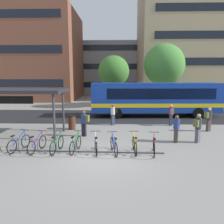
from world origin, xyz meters
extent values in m
plane|color=gray|center=(0.00, 0.00, 0.00)|extent=(200.00, 200.00, 0.00)
cube|color=#232326|center=(0.00, 10.96, 0.00)|extent=(80.00, 7.20, 0.01)
cube|color=#14389E|center=(4.39, 10.96, 1.85)|extent=(12.08, 2.98, 2.70)
cube|color=yellow|center=(4.39, 10.96, 1.20)|extent=(12.10, 3.00, 0.36)
cube|color=black|center=(-1.06, 10.77, 2.98)|extent=(1.08, 2.33, 0.40)
cube|color=black|center=(-1.58, 10.75, 2.12)|extent=(0.16, 2.19, 1.40)
cube|color=black|center=(4.74, 9.73, 2.25)|extent=(9.84, 0.41, 0.97)
cube|color=black|center=(4.65, 12.22, 2.25)|extent=(9.84, 0.41, 0.97)
cylinder|color=black|center=(0.71, 9.68, 0.50)|extent=(1.01, 0.34, 1.00)
cylinder|color=black|center=(0.63, 11.99, 0.50)|extent=(1.01, 0.34, 1.00)
cylinder|color=black|center=(8.15, 9.94, 0.50)|extent=(1.01, 0.34, 1.00)
cylinder|color=black|center=(8.07, 12.25, 0.50)|extent=(1.01, 0.34, 1.00)
cube|color=#47474C|center=(-0.82, 0.77, 0.03)|extent=(7.90, 0.31, 0.06)
cylinder|color=#47474C|center=(-4.27, 0.87, 0.35)|extent=(0.04, 0.04, 0.70)
cylinder|color=#47474C|center=(-3.28, 0.84, 0.35)|extent=(0.04, 0.04, 0.70)
cylinder|color=#47474C|center=(-2.30, 0.81, 0.35)|extent=(0.04, 0.04, 0.70)
cylinder|color=#47474C|center=(-1.31, 0.78, 0.35)|extent=(0.04, 0.04, 0.70)
cylinder|color=#47474C|center=(-0.32, 0.75, 0.35)|extent=(0.04, 0.04, 0.70)
cylinder|color=#47474C|center=(0.66, 0.72, 0.35)|extent=(0.04, 0.04, 0.70)
cylinder|color=#47474C|center=(1.65, 0.70, 0.35)|extent=(0.04, 0.04, 0.70)
cylinder|color=#47474C|center=(2.64, 0.67, 0.35)|extent=(0.04, 0.04, 0.70)
torus|color=black|center=(-4.16, 1.47, 0.35)|extent=(0.23, 0.69, 0.70)
torus|color=black|center=(-4.43, 0.49, 0.35)|extent=(0.23, 0.69, 0.70)
cube|color=#1E3DB2|center=(-4.29, 1.00, 0.67)|extent=(0.27, 0.90, 0.58)
cylinder|color=#1E3DB2|center=(-4.41, 0.59, 0.62)|extent=(0.04, 0.04, 0.55)
cube|color=black|center=(-4.41, 0.59, 0.88)|extent=(0.15, 0.24, 0.05)
cylinder|color=#1E3DB2|center=(-4.17, 1.46, 0.67)|extent=(0.04, 0.04, 0.65)
cylinder|color=black|center=(-4.17, 1.46, 0.98)|extent=(0.51, 0.16, 0.03)
torus|color=black|center=(-3.19, 1.34, 0.35)|extent=(0.19, 0.70, 0.70)
torus|color=black|center=(-3.40, 0.34, 0.35)|extent=(0.19, 0.70, 0.70)
cube|color=#702893|center=(-3.29, 0.86, 0.67)|extent=(0.22, 0.91, 0.58)
cylinder|color=#702893|center=(-3.38, 0.44, 0.62)|extent=(0.04, 0.04, 0.55)
cube|color=black|center=(-3.38, 0.44, 0.88)|extent=(0.14, 0.24, 0.05)
cylinder|color=#702893|center=(-3.19, 1.32, 0.67)|extent=(0.04, 0.04, 0.65)
cylinder|color=black|center=(-3.19, 1.32, 0.98)|extent=(0.51, 0.14, 0.03)
torus|color=black|center=(-2.20, 1.32, 0.35)|extent=(0.13, 0.70, 0.70)
torus|color=black|center=(-2.33, 0.30, 0.35)|extent=(0.13, 0.70, 0.70)
cube|color=#1E7F38|center=(-2.27, 0.83, 0.67)|extent=(0.15, 0.92, 0.58)
cylinder|color=#1E7F38|center=(-2.32, 0.40, 0.62)|extent=(0.03, 0.03, 0.55)
cube|color=black|center=(-2.32, 0.40, 0.88)|extent=(0.13, 0.23, 0.05)
cylinder|color=#1E7F38|center=(-2.21, 1.30, 0.67)|extent=(0.04, 0.04, 0.65)
cylinder|color=black|center=(-2.21, 1.30, 0.98)|extent=(0.52, 0.09, 0.03)
torus|color=black|center=(-1.26, 1.35, 0.35)|extent=(0.14, 0.70, 0.70)
torus|color=black|center=(-1.40, 0.34, 0.35)|extent=(0.14, 0.70, 0.70)
cube|color=#1E7F38|center=(-1.33, 0.87, 0.67)|extent=(0.16, 0.92, 0.58)
cylinder|color=#1E7F38|center=(-1.39, 0.44, 0.62)|extent=(0.03, 0.03, 0.55)
cube|color=black|center=(-1.39, 0.44, 0.88)|extent=(0.13, 0.23, 0.05)
cylinder|color=#1E7F38|center=(-1.26, 1.33, 0.67)|extent=(0.04, 0.04, 0.65)
cylinder|color=black|center=(-1.26, 1.33, 0.98)|extent=(0.52, 0.10, 0.03)
torus|color=black|center=(-0.36, 1.28, 0.35)|extent=(0.15, 0.70, 0.70)
torus|color=black|center=(-0.20, 0.27, 0.35)|extent=(0.15, 0.70, 0.70)
cube|color=#B7BABF|center=(-0.28, 0.79, 0.67)|extent=(0.17, 0.91, 0.58)
cylinder|color=#B7BABF|center=(-0.22, 0.37, 0.62)|extent=(0.03, 0.03, 0.55)
cube|color=black|center=(-0.22, 0.37, 0.88)|extent=(0.13, 0.23, 0.05)
cylinder|color=#B7BABF|center=(-0.35, 1.26, 0.67)|extent=(0.04, 0.04, 0.65)
cylinder|color=black|center=(-0.35, 1.26, 0.98)|extent=(0.52, 0.11, 0.03)
torus|color=black|center=(0.52, 1.20, 0.35)|extent=(0.19, 0.70, 0.70)
torus|color=black|center=(0.74, 0.20, 0.35)|extent=(0.19, 0.70, 0.70)
cube|color=#1E3DB2|center=(0.62, 0.72, 0.67)|extent=(0.23, 0.91, 0.58)
cylinder|color=#1E3DB2|center=(0.72, 0.30, 0.62)|extent=(0.04, 0.04, 0.55)
cube|color=black|center=(0.72, 0.30, 0.88)|extent=(0.14, 0.24, 0.05)
cylinder|color=#1E3DB2|center=(0.53, 1.18, 0.67)|extent=(0.04, 0.04, 0.65)
cylinder|color=black|center=(0.53, 1.18, 0.98)|extent=(0.51, 0.14, 0.03)
torus|color=black|center=(1.65, 1.32, 0.35)|extent=(0.07, 0.71, 0.70)
torus|color=black|center=(1.69, 0.30, 0.35)|extent=(0.07, 0.71, 0.70)
cube|color=yellow|center=(1.67, 0.83, 0.67)|extent=(0.07, 0.92, 0.58)
cylinder|color=yellow|center=(1.69, 0.40, 0.62)|extent=(0.03, 0.03, 0.55)
cube|color=black|center=(1.69, 0.40, 0.88)|extent=(0.11, 0.22, 0.05)
cylinder|color=yellow|center=(1.65, 1.30, 0.67)|extent=(0.03, 0.03, 0.65)
cylinder|color=black|center=(1.65, 1.30, 0.98)|extent=(0.52, 0.05, 0.03)
torus|color=black|center=(2.68, 1.17, 0.35)|extent=(0.14, 0.70, 0.70)
torus|color=black|center=(2.55, 0.16, 0.35)|extent=(0.14, 0.70, 0.70)
cube|color=red|center=(2.62, 0.69, 0.67)|extent=(0.15, 0.92, 0.58)
cylinder|color=red|center=(2.56, 0.26, 0.62)|extent=(0.03, 0.03, 0.55)
cube|color=black|center=(2.56, 0.26, 0.88)|extent=(0.13, 0.23, 0.05)
cylinder|color=red|center=(2.68, 1.15, 0.67)|extent=(0.04, 0.04, 0.65)
cylinder|color=black|center=(2.68, 1.15, 0.98)|extent=(0.52, 0.10, 0.03)
cylinder|color=#38383D|center=(-2.95, 2.77, 1.40)|extent=(0.14, 0.14, 2.81)
cylinder|color=#38383D|center=(-2.95, 4.96, 1.40)|extent=(0.14, 0.14, 2.81)
cube|color=#28282D|center=(-6.11, 3.87, 2.91)|extent=(7.13, 2.99, 0.20)
cube|color=black|center=(-1.35, 3.77, 0.43)|extent=(0.30, 0.26, 0.86)
cylinder|color=navy|center=(-1.35, 3.77, 1.15)|extent=(0.42, 0.42, 0.59)
sphere|color=brown|center=(-1.35, 3.77, 1.56)|extent=(0.22, 0.22, 0.22)
cube|color=#56602D|center=(-1.10, 3.70, 1.18)|extent=(0.25, 0.32, 0.40)
cube|color=#2D3851|center=(4.97, 7.00, 0.42)|extent=(0.21, 0.27, 0.84)
cylinder|color=maroon|center=(4.97, 7.00, 1.14)|extent=(0.35, 0.35, 0.60)
sphere|color=beige|center=(4.97, 7.00, 1.55)|extent=(0.22, 0.22, 0.22)
cube|color=slate|center=(4.98, 6.74, 1.17)|extent=(0.29, 0.19, 0.40)
cube|color=#47382D|center=(7.17, 5.24, 0.42)|extent=(0.32, 0.30, 0.84)
cylinder|color=#333338|center=(7.17, 5.24, 1.15)|extent=(0.46, 0.46, 0.61)
sphere|color=beige|center=(7.17, 5.24, 1.57)|extent=(0.22, 0.22, 0.22)
cube|color=#56602D|center=(6.94, 5.12, 1.18)|extent=(0.29, 0.33, 0.40)
cube|color=#2D3851|center=(0.43, 7.02, 0.43)|extent=(0.33, 0.31, 0.85)
cylinder|color=beige|center=(0.43, 7.02, 1.14)|extent=(0.47, 0.47, 0.58)
sphere|color=brown|center=(0.43, 7.02, 1.54)|extent=(0.22, 0.22, 0.22)
cube|color=black|center=(0.66, 7.15, 1.17)|extent=(0.30, 0.33, 0.40)
cube|color=#47382D|center=(4.20, 2.57, 0.41)|extent=(0.29, 0.32, 0.81)
cylinder|color=navy|center=(4.20, 2.57, 1.10)|extent=(0.45, 0.45, 0.58)
sphere|color=brown|center=(4.20, 2.57, 1.50)|extent=(0.22, 0.22, 0.22)
cube|color=navy|center=(4.31, 2.81, 1.13)|extent=(0.33, 0.28, 0.40)
cube|color=#565660|center=(5.45, 2.58, 0.41)|extent=(0.33, 0.32, 0.82)
cylinder|color=#333338|center=(5.45, 2.58, 1.15)|extent=(0.48, 0.48, 0.66)
sphere|color=tan|center=(5.45, 2.58, 1.59)|extent=(0.22, 0.22, 0.22)
cube|color=#56602D|center=(5.26, 2.41, 1.18)|extent=(0.32, 0.33, 0.40)
cylinder|color=#4C2819|center=(-2.51, 5.58, 0.47)|extent=(0.52, 0.52, 0.95)
cylinder|color=black|center=(-2.51, 5.58, 0.99)|extent=(0.55, 0.55, 0.08)
cylinder|color=brown|center=(0.31, 17.01, 1.41)|extent=(0.32, 0.32, 2.82)
ellipsoid|color=#427A2D|center=(0.31, 17.01, 4.43)|extent=(3.75, 3.75, 3.78)
cylinder|color=brown|center=(6.78, 18.83, 1.52)|extent=(0.32, 0.32, 3.04)
ellipsoid|color=#4C8E3D|center=(6.78, 18.83, 5.30)|extent=(5.20, 5.20, 5.31)
cube|color=brown|center=(-14.06, 27.56, 7.11)|extent=(16.08, 12.53, 14.23)
cube|color=black|center=(-14.06, 21.26, 2.85)|extent=(14.15, 0.06, 1.10)
cube|color=black|center=(-14.06, 21.26, 7.59)|extent=(14.15, 0.06, 1.10)
cube|color=black|center=(-14.06, 21.26, 12.33)|extent=(14.15, 0.06, 1.10)
cube|color=tan|center=(16.64, 29.02, 11.13)|extent=(24.07, 12.84, 22.26)
cube|color=gray|center=(-1.84, 40.47, 5.41)|extent=(14.81, 12.99, 10.82)
cube|color=black|center=(-1.84, 33.94, 2.16)|extent=(13.03, 0.06, 1.10)
cube|color=black|center=(-1.84, 33.94, 5.77)|extent=(13.03, 0.06, 1.10)
cube|color=black|center=(-1.84, 33.94, 9.38)|extent=(13.03, 0.06, 1.10)
camera|label=1|loc=(0.80, -9.62, 3.80)|focal=34.53mm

